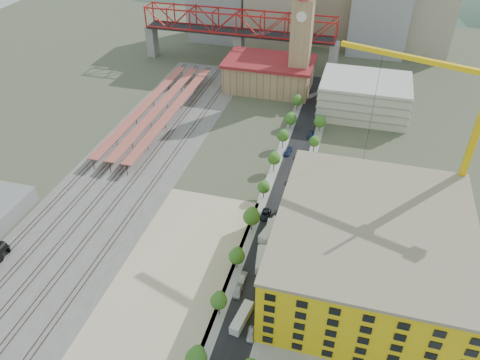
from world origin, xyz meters
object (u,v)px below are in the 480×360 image
(tower_crane, at_px, (464,122))
(site_trailer_b, at_px, (261,260))
(site_trailer_a, at_px, (242,318))
(site_trailer_c, at_px, (270,232))
(site_trailer_d, at_px, (270,230))
(construction_building, at_px, (370,251))
(clock_tower, at_px, (302,27))
(car_0, at_px, (238,291))

(tower_crane, distance_m, site_trailer_b, 60.47)
(site_trailer_a, distance_m, site_trailer_b, 18.77)
(site_trailer_c, xyz_separation_m, site_trailer_d, (0.00, 0.61, 0.12))
(site_trailer_b, bearing_deg, tower_crane, 23.79)
(construction_building, bearing_deg, site_trailer_a, -141.79)
(site_trailer_a, relative_size, site_trailer_b, 1.01)
(clock_tower, distance_m, site_trailer_c, 95.34)
(site_trailer_d, bearing_deg, site_trailer_b, -75.80)
(clock_tower, bearing_deg, site_trailer_c, -84.97)
(site_trailer_b, xyz_separation_m, site_trailer_d, (0.00, 11.35, 0.17))
(site_trailer_a, xyz_separation_m, site_trailer_b, (0.00, 18.77, -0.02))
(car_0, bearing_deg, tower_crane, 36.15)
(construction_building, xyz_separation_m, tower_crane, (17.34, 25.81, 23.74))
(site_trailer_c, height_order, site_trailer_d, site_trailer_d)
(tower_crane, bearing_deg, car_0, -140.09)
(tower_crane, height_order, car_0, tower_crane)
(clock_tower, distance_m, car_0, 116.45)
(construction_building, relative_size, site_trailer_c, 5.65)
(clock_tower, relative_size, site_trailer_a, 5.96)
(tower_crane, distance_m, site_trailer_c, 56.38)
(site_trailer_b, distance_m, site_trailer_d, 11.35)
(construction_building, height_order, site_trailer_c, construction_building)
(tower_crane, xyz_separation_m, site_trailer_a, (-43.34, -46.28, -31.96))
(site_trailer_a, bearing_deg, clock_tower, 102.78)
(tower_crane, relative_size, site_trailer_c, 6.00)
(site_trailer_d, bearing_deg, site_trailer_c, -75.80)
(construction_building, distance_m, car_0, 32.91)
(site_trailer_a, relative_size, site_trailer_c, 0.97)
(car_0, bearing_deg, site_trailer_a, -72.01)
(clock_tower, height_order, tower_crane, tower_crane)
(construction_building, xyz_separation_m, site_trailer_d, (-26.00, 9.66, -8.07))
(construction_building, bearing_deg, clock_tower, 108.78)
(car_0, bearing_deg, site_trailer_c, 78.48)
(tower_crane, bearing_deg, site_trailer_a, -133.12)
(site_trailer_c, xyz_separation_m, car_0, (-3.00, -22.00, -0.46))
(tower_crane, distance_m, site_trailer_d, 56.13)
(construction_building, height_order, tower_crane, tower_crane)
(tower_crane, bearing_deg, site_trailer_b, -147.60)
(site_trailer_b, height_order, site_trailer_c, site_trailer_c)
(clock_tower, xyz_separation_m, site_trailer_b, (8.00, -101.69, -27.52))
(tower_crane, relative_size, site_trailer_a, 6.16)
(site_trailer_b, distance_m, car_0, 11.65)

